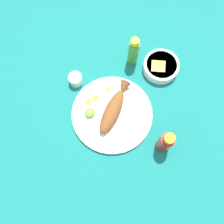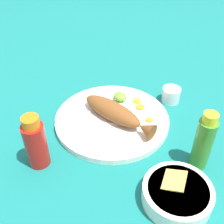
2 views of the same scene
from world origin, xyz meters
name	(u,v)px [view 1 (image 1 of 2)]	position (x,y,z in m)	size (l,w,h in m)	color
ground_plane	(112,115)	(0.00, 0.00, 0.00)	(4.00, 4.00, 0.00)	#146B66
main_plate	(112,114)	(0.00, 0.00, 0.01)	(0.34, 0.34, 0.02)	white
fried_fish	(114,108)	(-0.01, 0.00, 0.04)	(0.25, 0.11, 0.05)	brown
fork_near	(125,129)	(0.02, 0.08, 0.02)	(0.11, 0.17, 0.00)	silver
fork_far	(115,134)	(0.06, 0.06, 0.02)	(0.04, 0.19, 0.00)	silver
carrot_slice_near	(108,89)	(-0.07, -0.08, 0.02)	(0.02, 0.02, 0.00)	orange
carrot_slice_mid	(96,98)	(-0.01, -0.10, 0.02)	(0.03, 0.03, 0.00)	orange
carrot_slice_far	(89,101)	(0.02, -0.11, 0.02)	(0.03, 0.03, 0.00)	orange
lime_wedge_main	(90,113)	(0.06, -0.07, 0.03)	(0.05, 0.04, 0.02)	#6BB233
hot_sauce_bottle_red	(165,142)	(-0.02, 0.24, 0.07)	(0.05, 0.05, 0.15)	#B21914
hot_sauce_bottle_green	(133,52)	(-0.26, -0.09, 0.08)	(0.04, 0.04, 0.16)	#3D8428
salt_cup	(76,80)	(-0.02, -0.22, 0.02)	(0.06, 0.06, 0.05)	silver
guacamole_bowl	(161,66)	(-0.30, 0.04, 0.02)	(0.16, 0.16, 0.05)	white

